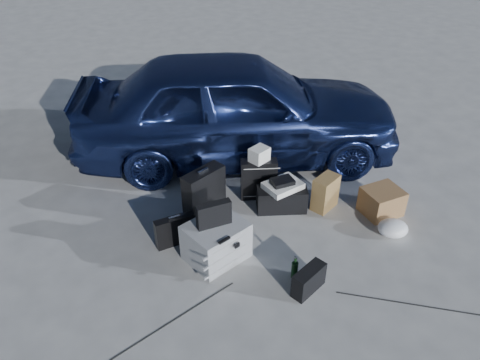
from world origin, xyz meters
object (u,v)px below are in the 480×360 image
at_px(car, 237,107).
at_px(suitcase_right, 259,179).
at_px(briefcase, 176,230).
at_px(pelican_case, 216,241).
at_px(suitcase_left, 204,196).
at_px(duffel_bag, 282,199).
at_px(green_bottle, 295,268).
at_px(cardboard_box, 382,201).

relative_size(car, suitcase_right, 8.25).
bearing_deg(briefcase, pelican_case, -53.08).
xyz_separation_m(briefcase, suitcase_left, (0.44, 0.28, 0.16)).
distance_m(suitcase_right, duffel_bag, 0.40).
bearing_deg(suitcase_left, green_bottle, -90.98).
distance_m(suitcase_left, green_bottle, 1.38).
distance_m(pelican_case, duffel_bag, 1.14).
bearing_deg(suitcase_right, car, 100.87).
bearing_deg(suitcase_right, duffel_bag, -47.51).
xyz_separation_m(pelican_case, suitcase_right, (0.88, 0.84, 0.05)).
bearing_deg(cardboard_box, briefcase, 170.24).
distance_m(suitcase_left, cardboard_box, 2.13).
distance_m(briefcase, green_bottle, 1.37).
distance_m(duffel_bag, cardboard_box, 1.20).
bearing_deg(pelican_case, briefcase, 111.55).
bearing_deg(pelican_case, green_bottle, -62.48).
bearing_deg(green_bottle, briefcase, 134.62).
distance_m(car, suitcase_right, 1.20).
xyz_separation_m(suitcase_left, suitcase_right, (0.77, 0.17, -0.07)).
bearing_deg(green_bottle, duffel_bag, 69.70).
xyz_separation_m(suitcase_left, cardboard_box, (2.01, -0.70, -0.18)).
bearing_deg(pelican_case, car, 42.39).
relative_size(suitcase_left, suitcase_right, 1.26).
xyz_separation_m(car, suitcase_right, (-0.16, -1.09, -0.49)).
bearing_deg(briefcase, suitcase_right, 16.41).
bearing_deg(cardboard_box, suitcase_right, 144.77).
relative_size(pelican_case, duffel_bag, 1.00).
bearing_deg(green_bottle, suitcase_right, 80.14).
relative_size(suitcase_left, cardboard_box, 1.56).
height_order(suitcase_left, cardboard_box, suitcase_left).
xyz_separation_m(suitcase_right, cardboard_box, (1.23, -0.87, -0.10)).
bearing_deg(briefcase, cardboard_box, -13.70).
distance_m(car, briefcase, 2.14).
xyz_separation_m(briefcase, duffel_bag, (1.36, 0.10, -0.03)).
height_order(briefcase, green_bottle, briefcase).
relative_size(suitcase_right, green_bottle, 1.99).
bearing_deg(green_bottle, pelican_case, 136.84).
bearing_deg(duffel_bag, briefcase, -156.64).
distance_m(cardboard_box, green_bottle, 1.58).
distance_m(car, cardboard_box, 2.31).
bearing_deg(briefcase, green_bottle, -49.33).
bearing_deg(duffel_bag, pelican_case, -135.50).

